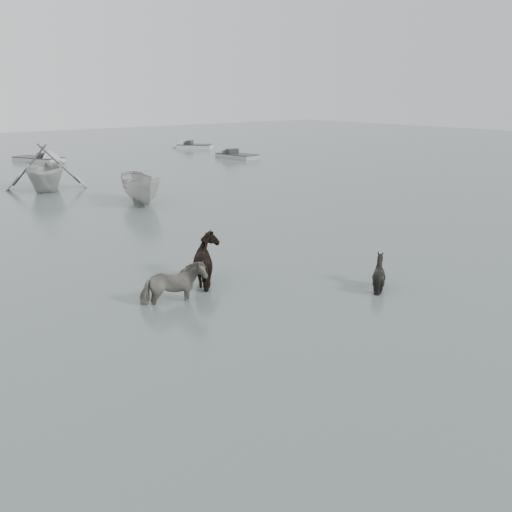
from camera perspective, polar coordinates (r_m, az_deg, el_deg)
name	(u,v)px	position (r m, az deg, el deg)	size (l,w,h in m)	color
ground	(257,294)	(15.87, 0.08, -3.86)	(140.00, 140.00, 0.00)	#495751
pony_pinto	(173,277)	(15.19, -8.33, -2.06)	(0.79, 1.73, 1.46)	black
pony_dark	(211,254)	(16.80, -4.51, 0.24)	(1.67, 1.43, 1.68)	black
pony_black	(379,266)	(16.61, 12.24, -1.03)	(1.01, 1.14, 1.25)	black
rowboat_trail	(45,165)	(34.64, -20.36, 8.50)	(4.53, 5.25, 2.77)	#ADB0AD
boat_small	(141,187)	(29.20, -11.41, 6.81)	(1.61, 4.28, 1.65)	#ACABA7
skiff_port	(237,154)	(48.09, -1.89, 10.18)	(5.07, 1.60, 0.75)	gray
skiff_mid	(38,157)	(48.86, -20.94, 9.23)	(5.77, 1.60, 0.75)	#A4A6A4
skiff_star	(195,144)	(56.95, -6.12, 11.04)	(4.61, 1.60, 0.75)	beige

